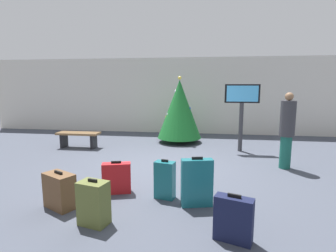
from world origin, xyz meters
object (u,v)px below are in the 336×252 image
traveller_0 (287,129)px  suitcase_3 (197,183)px  holiday_tree (179,109)px  suitcase_2 (165,180)px  suitcase_1 (94,203)px  suitcase_5 (60,191)px  flight_info_kiosk (242,104)px  waiting_bench (78,137)px  suitcase_0 (117,178)px  suitcase_4 (233,219)px

traveller_0 → suitcase_3: bearing=-131.5°
holiday_tree → suitcase_2: size_ratio=3.24×
suitcase_1 → suitcase_5: 0.84m
holiday_tree → suitcase_3: 4.80m
flight_info_kiosk → suitcase_3: flight_info_kiosk is taller
suitcase_5 → holiday_tree: bearing=74.5°
holiday_tree → suitcase_1: 5.56m
traveller_0 → suitcase_5: (-4.11, -2.60, -0.65)m
waiting_bench → suitcase_5: size_ratio=2.18×
traveller_0 → suitcase_5: traveller_0 is taller
flight_info_kiosk → suitcase_0: 4.43m
flight_info_kiosk → traveller_0: 1.78m
flight_info_kiosk → suitcase_2: 4.05m
holiday_tree → waiting_bench: (-3.00, -1.23, -0.77)m
waiting_bench → suitcase_0: 3.90m
suitcase_1 → suitcase_2: bearing=49.3°
flight_info_kiosk → waiting_bench: flight_info_kiosk is taller
suitcase_3 → suitcase_5: (-2.14, -0.36, -0.11)m
suitcase_2 → suitcase_5: bearing=-159.8°
holiday_tree → suitcase_5: holiday_tree is taller
flight_info_kiosk → suitcase_3: size_ratio=2.40×
traveller_0 → suitcase_3: size_ratio=2.17×
waiting_bench → suitcase_0: size_ratio=2.20×
holiday_tree → suitcase_1: size_ratio=3.37×
holiday_tree → suitcase_4: size_ratio=3.62×
traveller_0 → suitcase_4: traveller_0 is taller
suitcase_4 → flight_info_kiosk: bearing=81.8°
suitcase_1 → suitcase_3: 1.60m
traveller_0 → suitcase_1: size_ratio=2.68×
suitcase_3 → suitcase_4: size_ratio=1.32×
traveller_0 → suitcase_2: traveller_0 is taller
suitcase_2 → suitcase_5: size_ratio=1.14×
traveller_0 → suitcase_5: bearing=-147.7°
holiday_tree → traveller_0: size_ratio=1.26×
suitcase_1 → suitcase_3: bearing=28.8°
traveller_0 → suitcase_0: traveller_0 is taller
flight_info_kiosk → suitcase_3: (-1.15, -3.74, -1.00)m
suitcase_4 → suitcase_0: bearing=147.5°
flight_info_kiosk → suitcase_0: size_ratio=3.30×
waiting_bench → traveller_0: bearing=-12.1°
holiday_tree → suitcase_3: (0.74, -4.69, -0.74)m
flight_info_kiosk → traveller_0: (0.83, -1.51, -0.45)m
suitcase_2 → suitcase_1: bearing=-130.7°
flight_info_kiosk → suitcase_5: flight_info_kiosk is taller
waiting_bench → traveller_0: 5.87m
suitcase_2 → waiting_bench: bearing=134.5°
waiting_bench → suitcase_4: size_ratio=2.12×
traveller_0 → suitcase_4: bearing=-115.5°
flight_info_kiosk → suitcase_5: 5.37m
holiday_tree → suitcase_0: holiday_tree is taller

